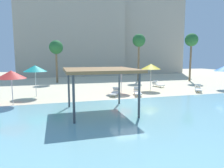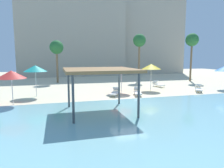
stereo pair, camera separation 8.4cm
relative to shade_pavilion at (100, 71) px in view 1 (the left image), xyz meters
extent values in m
plane|color=beige|center=(2.69, 1.92, -2.68)|extent=(80.00, 80.00, 0.00)
cube|color=#7AB7C1|center=(2.69, -3.33, -2.66)|extent=(44.00, 13.50, 0.04)
cylinder|color=#42474C|center=(-1.87, 1.87, -1.34)|extent=(0.14, 0.14, 2.67)
cylinder|color=#42474C|center=(1.87, 1.87, -1.34)|extent=(0.14, 0.14, 2.67)
cylinder|color=#42474C|center=(-1.87, -1.87, -1.34)|extent=(0.14, 0.14, 2.67)
cylinder|color=#42474C|center=(1.87, -1.87, -1.34)|extent=(0.14, 0.14, 2.67)
cube|color=olive|center=(0.00, 0.00, 0.08)|extent=(4.44, 4.44, 0.18)
cylinder|color=silver|center=(3.66, 6.74, -1.65)|extent=(0.06, 0.06, 2.05)
cone|color=red|center=(3.66, 6.74, -0.32)|extent=(2.26, 2.26, 0.62)
cylinder|color=silver|center=(-4.48, 6.93, -1.54)|extent=(0.06, 0.06, 2.28)
cone|color=teal|center=(-4.48, 6.93, -0.11)|extent=(2.08, 2.08, 0.57)
cylinder|color=silver|center=(-5.88, 3.83, -1.68)|extent=(0.06, 0.06, 2.00)
cone|color=red|center=(-5.88, 3.83, -0.38)|extent=(2.15, 2.15, 0.59)
cylinder|color=silver|center=(7.27, 7.41, -1.54)|extent=(0.06, 0.06, 2.28)
cone|color=yellow|center=(7.27, 7.41, -0.11)|extent=(2.11, 2.11, 0.58)
cylinder|color=white|center=(11.30, 4.23, -2.57)|extent=(0.05, 0.05, 0.22)
cylinder|color=white|center=(10.90, 4.50, -2.57)|extent=(0.05, 0.05, 0.22)
cylinder|color=white|center=(12.10, 5.42, -2.57)|extent=(0.05, 0.05, 0.22)
cylinder|color=white|center=(11.70, 5.69, -2.57)|extent=(0.05, 0.05, 0.22)
cube|color=white|center=(11.50, 4.96, -2.41)|extent=(1.50, 1.83, 0.10)
cube|color=white|center=(11.92, 5.57, -2.13)|extent=(0.78, 0.76, 0.40)
cylinder|color=white|center=(4.66, 4.04, -2.57)|extent=(0.05, 0.05, 0.22)
cylinder|color=white|center=(4.20, 4.18, -2.57)|extent=(0.05, 0.05, 0.22)
cylinder|color=white|center=(5.08, 5.42, -2.57)|extent=(0.05, 0.05, 0.22)
cylinder|color=white|center=(4.62, 5.56, -2.57)|extent=(0.05, 0.05, 0.22)
cube|color=white|center=(4.64, 4.80, -2.41)|extent=(1.10, 1.90, 0.10)
cube|color=white|center=(4.86, 5.51, -2.13)|extent=(0.72, 0.66, 0.40)
cylinder|color=white|center=(9.63, 8.66, -2.57)|extent=(0.05, 0.05, 0.22)
cylinder|color=white|center=(9.15, 8.61, -2.57)|extent=(0.05, 0.05, 0.22)
cylinder|color=white|center=(9.47, 10.09, -2.57)|extent=(0.05, 0.05, 0.22)
cylinder|color=white|center=(8.99, 10.04, -2.57)|extent=(0.05, 0.05, 0.22)
cube|color=white|center=(9.31, 9.35, -2.41)|extent=(0.80, 1.86, 0.10)
cube|color=white|center=(9.23, 10.09, -2.13)|extent=(0.65, 0.57, 0.40)
cylinder|color=white|center=(2.39, 4.45, -2.57)|extent=(0.05, 0.05, 0.22)
cylinder|color=white|center=(1.97, 4.67, -2.57)|extent=(0.05, 0.05, 0.22)
cylinder|color=white|center=(3.06, 5.72, -2.57)|extent=(0.05, 0.05, 0.22)
cylinder|color=white|center=(2.64, 5.95, -2.57)|extent=(0.05, 0.05, 0.22)
cube|color=white|center=(2.52, 5.20, -2.41)|extent=(1.37, 1.87, 0.10)
cube|color=white|center=(2.86, 5.85, -2.13)|extent=(0.77, 0.73, 0.40)
cylinder|color=brown|center=(16.85, 13.54, 0.21)|extent=(0.28, 0.28, 5.78)
sphere|color=#286B33|center=(16.85, 13.54, 3.45)|extent=(1.90, 1.90, 1.90)
cylinder|color=brown|center=(-2.48, 17.03, -0.38)|extent=(0.28, 0.28, 4.61)
sphere|color=#286B33|center=(-2.48, 17.03, 2.28)|extent=(1.90, 1.90, 1.90)
cylinder|color=brown|center=(9.44, 15.83, 0.17)|extent=(0.28, 0.28, 5.70)
sphere|color=#286B33|center=(9.44, 15.83, 3.38)|extent=(1.90, 1.90, 1.90)
cube|color=#B2A893|center=(0.67, 31.07, 4.48)|extent=(19.72, 11.95, 14.32)
cube|color=#B2A893|center=(16.32, 32.63, 5.74)|extent=(17.16, 11.65, 16.84)
camera|label=1|loc=(-2.79, -12.50, 0.88)|focal=32.41mm
camera|label=2|loc=(-2.71, -12.53, 0.88)|focal=32.41mm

